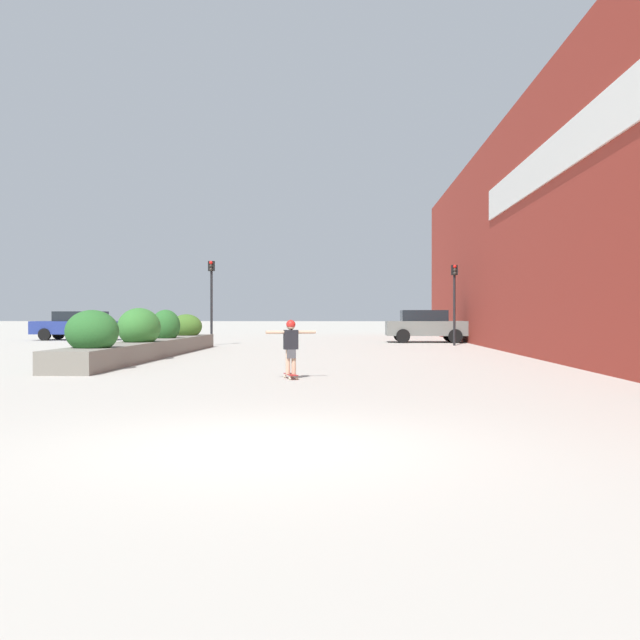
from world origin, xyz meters
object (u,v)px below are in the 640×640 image
skateboard (291,375)px  car_center_right (621,325)px  traffic_light_right (454,291)px  car_center_left (78,325)px  skateboarder (291,341)px  traffic_light_left (211,288)px  car_leftmost (426,325)px

skateboard → car_center_right: car_center_right is taller
skateboard → traffic_light_right: (6.00, 16.86, 2.38)m
car_center_left → car_center_right: size_ratio=0.97×
skateboarder → traffic_light_right: bearing=53.2°
skateboarder → traffic_light_left: bearing=89.2°
skateboarder → car_center_left: bearing=103.0°
skateboard → traffic_light_right: bearing=53.2°
skateboard → skateboarder: bearing=-100.1°
skateboarder → traffic_light_right: traffic_light_right is taller
skateboarder → car_center_right: bearing=38.8°
skateboarder → car_leftmost: 21.15m
car_center_right → traffic_light_right: bearing=-55.6°
car_center_left → traffic_light_left: 10.82m
skateboard → traffic_light_left: size_ratio=0.19×
skateboarder → traffic_light_right: 17.97m
skateboard → car_center_left: (-13.49, 23.10, 0.75)m
car_leftmost → car_center_left: (-18.63, 2.58, -0.02)m
skateboard → car_center_right: (15.90, 23.64, 0.75)m
skateboard → traffic_light_right: 18.05m
traffic_light_right → traffic_light_left: bearing=-179.2°
traffic_light_right → car_center_left: bearing=162.2°
skateboard → skateboarder: skateboarder is taller
skateboard → car_center_left: size_ratio=0.16×
car_center_right → traffic_light_right: 12.12m
car_leftmost → skateboard: bearing=-14.1°
skateboarder → car_center_right: (15.90, 23.64, 0.02)m
car_leftmost → car_center_right: bearing=106.2°
car_leftmost → traffic_light_left: bearing=-69.3°
car_leftmost → traffic_light_right: 4.08m
car_leftmost → traffic_light_left: size_ratio=1.07×
skateboard → traffic_light_left: 17.60m
skateboarder → traffic_light_left: 17.51m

